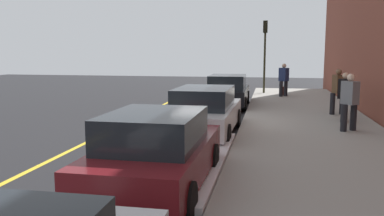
# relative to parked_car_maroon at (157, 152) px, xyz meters

# --- Properties ---
(ground_plane) EXTENTS (56.00, 56.00, 0.00)m
(ground_plane) POSITION_rel_parked_car_maroon_xyz_m (6.67, -0.09, -0.76)
(ground_plane) COLOR black
(sidewalk) EXTENTS (28.00, 4.60, 0.15)m
(sidewalk) POSITION_rel_parked_car_maroon_xyz_m (6.67, -3.39, -0.68)
(sidewalk) COLOR gray
(sidewalk) RESTS_ON ground
(lane_stripe_centre) EXTENTS (28.00, 0.14, 0.01)m
(lane_stripe_centre) POSITION_rel_parked_car_maroon_xyz_m (6.67, 3.11, -0.75)
(lane_stripe_centre) COLOR gold
(lane_stripe_centre) RESTS_ON ground
(snow_bank_curb) EXTENTS (5.79, 0.56, 0.22)m
(snow_bank_curb) POSITION_rel_parked_car_maroon_xyz_m (1.69, -0.79, -0.65)
(snow_bank_curb) COLOR white
(snow_bank_curb) RESTS_ON ground
(parked_car_maroon) EXTENTS (4.12, 1.92, 1.51)m
(parked_car_maroon) POSITION_rel_parked_car_maroon_xyz_m (0.00, 0.00, 0.00)
(parked_car_maroon) COLOR black
(parked_car_maroon) RESTS_ON ground
(parked_car_white) EXTENTS (4.70, 1.95, 1.51)m
(parked_car_white) POSITION_rel_parked_car_maroon_xyz_m (5.15, -0.07, 0.00)
(parked_car_white) COLOR black
(parked_car_white) RESTS_ON ground
(parked_car_black) EXTENTS (4.57, 1.94, 1.51)m
(parked_car_black) POSITION_rel_parked_car_maroon_xyz_m (11.91, -0.07, 0.00)
(parked_car_black) COLOR black
(parked_car_black) RESTS_ON ground
(pedestrian_brown_coat) EXTENTS (0.54, 0.57, 1.78)m
(pedestrian_brown_coat) POSITION_rel_parked_car_maroon_xyz_m (9.44, -4.64, 0.34)
(pedestrian_brown_coat) COLOR black
(pedestrian_brown_coat) RESTS_ON sidewalk
(pedestrian_grey_coat) EXTENTS (0.57, 0.52, 1.78)m
(pedestrian_grey_coat) POSITION_rel_parked_car_maroon_xyz_m (5.99, -4.45, 0.34)
(pedestrian_grey_coat) COLOR black
(pedestrian_grey_coat) RESTS_ON sidewalk
(pedestrian_navy_coat) EXTENTS (0.56, 0.57, 1.80)m
(pedestrian_navy_coat) POSITION_rel_parked_car_maroon_xyz_m (15.65, -2.76, 0.36)
(pedestrian_navy_coat) COLOR black
(pedestrian_navy_coat) RESTS_ON sidewalk
(pedestrian_black_coat) EXTENTS (0.56, 0.52, 1.72)m
(pedestrian_black_coat) POSITION_rel_parked_car_maroon_xyz_m (7.75, -4.60, 0.31)
(pedestrian_black_coat) COLOR black
(pedestrian_black_coat) RESTS_ON sidewalk
(traffic_light_pole) EXTENTS (0.35, 0.26, 4.25)m
(traffic_light_pole) POSITION_rel_parked_car_maroon_xyz_m (17.42, -1.67, 2.28)
(traffic_light_pole) COLOR #2D2D19
(traffic_light_pole) RESTS_ON sidewalk
(rolling_suitcase) EXTENTS (0.34, 0.22, 0.85)m
(rolling_suitcase) POSITION_rel_parked_car_maroon_xyz_m (16.19, -2.85, -0.36)
(rolling_suitcase) COLOR #471E19
(rolling_suitcase) RESTS_ON sidewalk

